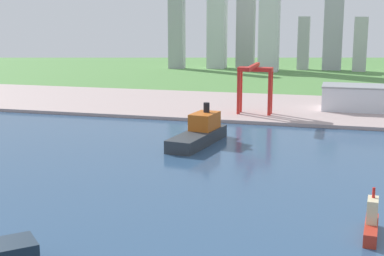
{
  "coord_description": "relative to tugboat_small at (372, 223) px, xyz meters",
  "views": [
    {
      "loc": [
        64.95,
        48.8,
        73.1
      ],
      "look_at": [
        10.49,
        246.64,
        31.68
      ],
      "focal_mm": 51.85,
      "sensor_mm": 36.0,
      "label": 1
    }
  ],
  "objects": [
    {
      "name": "ground_plane",
      "position": [
        -76.52,
        64.36,
        -4.66
      ],
      "size": [
        2400.0,
        2400.0,
        0.0
      ],
      "primitive_type": "plane",
      "color": "#508541"
    },
    {
      "name": "water_bay",
      "position": [
        -76.52,
        4.36,
        -4.58
      ],
      "size": [
        840.0,
        360.0,
        0.15
      ],
      "primitive_type": "cube",
      "color": "#2D4C70",
      "rests_on": "ground"
    },
    {
      "name": "industrial_pier",
      "position": [
        -76.52,
        254.36,
        -3.41
      ],
      "size": [
        840.0,
        140.0,
        2.5
      ],
      "primitive_type": "cube",
      "color": "#AB9592",
      "rests_on": "ground"
    },
    {
      "name": "tugboat_small",
      "position": [
        0.0,
        0.0,
        0.0
      ],
      "size": [
        5.88,
        22.56,
        16.11
      ],
      "color": "#B22D1E",
      "rests_on": "water_bay"
    },
    {
      "name": "container_barge",
      "position": [
        -91.11,
        118.92,
        1.66
      ],
      "size": [
        23.43,
        57.92,
        22.68
      ],
      "color": "#2D3338",
      "rests_on": "water_bay"
    },
    {
      "name": "port_crane_red",
      "position": [
        -74.09,
        211.82,
        24.87
      ],
      "size": [
        25.04,
        47.54,
        36.97
      ],
      "color": "red",
      "rests_on": "industrial_pier"
    },
    {
      "name": "warehouse_main",
      "position": [
        2.74,
        253.14,
        7.32
      ],
      "size": [
        60.48,
        33.13,
        18.92
      ],
      "color": "silver",
      "rests_on": "industrial_pier"
    },
    {
      "name": "distant_skyline",
      "position": [
        -55.74,
        589.01,
        48.77
      ],
      "size": [
        401.64,
        80.26,
        154.85
      ],
      "color": "#9C9FA4",
      "rests_on": "ground"
    }
  ]
}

